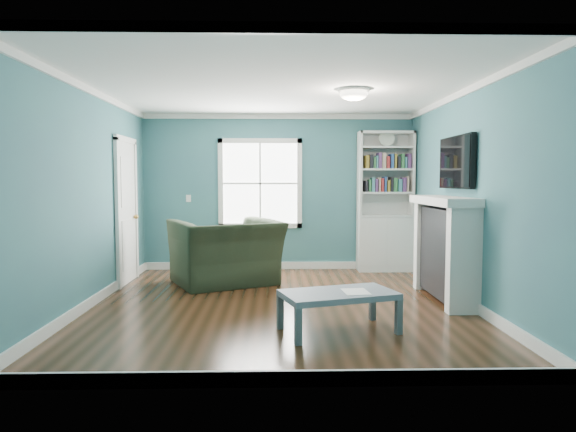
{
  "coord_description": "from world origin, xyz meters",
  "views": [
    {
      "loc": [
        -0.05,
        -6.13,
        1.5
      ],
      "look_at": [
        0.11,
        0.4,
        1.05
      ],
      "focal_mm": 32.0,
      "sensor_mm": 36.0,
      "label": 1
    }
  ],
  "objects": [
    {
      "name": "fireplace",
      "position": [
        2.08,
        0.2,
        0.64
      ],
      "size": [
        0.44,
        1.58,
        1.3
      ],
      "color": "black",
      "rests_on": "ground"
    },
    {
      "name": "coffee_table",
      "position": [
        0.58,
        -1.13,
        0.35
      ],
      "size": [
        1.23,
        0.9,
        0.4
      ],
      "rotation": [
        0.0,
        0.0,
        0.3
      ],
      "color": "#495257",
      "rests_on": "ground"
    },
    {
      "name": "trim",
      "position": [
        0.0,
        0.0,
        1.24
      ],
      "size": [
        4.5,
        5.0,
        2.6
      ],
      "color": "white",
      "rests_on": "ground"
    },
    {
      "name": "floor",
      "position": [
        0.0,
        0.0,
        0.0
      ],
      "size": [
        5.0,
        5.0,
        0.0
      ],
      "primitive_type": "plane",
      "color": "black",
      "rests_on": "ground"
    },
    {
      "name": "window",
      "position": [
        -0.3,
        2.49,
        1.45
      ],
      "size": [
        1.4,
        0.06,
        1.5
      ],
      "color": "white",
      "rests_on": "room_walls"
    },
    {
      "name": "room_walls",
      "position": [
        0.0,
        0.0,
        1.58
      ],
      "size": [
        5.0,
        5.0,
        5.0
      ],
      "color": "teal",
      "rests_on": "ground"
    },
    {
      "name": "recliner",
      "position": [
        -0.76,
        1.25,
        0.62
      ],
      "size": [
        1.69,
        1.45,
        1.25
      ],
      "primitive_type": "imported",
      "rotation": [
        0.0,
        0.0,
        -2.7
      ],
      "color": "black",
      "rests_on": "ground"
    },
    {
      "name": "light_switch",
      "position": [
        -1.5,
        2.48,
        1.2
      ],
      "size": [
        0.08,
        0.01,
        0.12
      ],
      "primitive_type": "cube",
      "color": "white",
      "rests_on": "room_walls"
    },
    {
      "name": "tv",
      "position": [
        2.2,
        0.2,
        1.72
      ],
      "size": [
        0.06,
        1.1,
        0.65
      ],
      "primitive_type": "cube",
      "color": "black",
      "rests_on": "fireplace"
    },
    {
      "name": "door",
      "position": [
        -2.22,
        1.4,
        1.07
      ],
      "size": [
        0.12,
        0.98,
        2.17
      ],
      "color": "silver",
      "rests_on": "ground"
    },
    {
      "name": "paper_sheet",
      "position": [
        0.75,
        -1.14,
        0.4
      ],
      "size": [
        0.27,
        0.33,
        0.0
      ],
      "primitive_type": "cube",
      "rotation": [
        0.0,
        0.0,
        0.09
      ],
      "color": "white",
      "rests_on": "coffee_table"
    },
    {
      "name": "ceiling_fixture",
      "position": [
        0.9,
        0.1,
        2.55
      ],
      "size": [
        0.38,
        0.38,
        0.15
      ],
      "color": "white",
      "rests_on": "room_walls"
    },
    {
      "name": "bookshelf",
      "position": [
        1.77,
        2.3,
        0.92
      ],
      "size": [
        0.9,
        0.35,
        2.31
      ],
      "color": "silver",
      "rests_on": "ground"
    }
  ]
}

